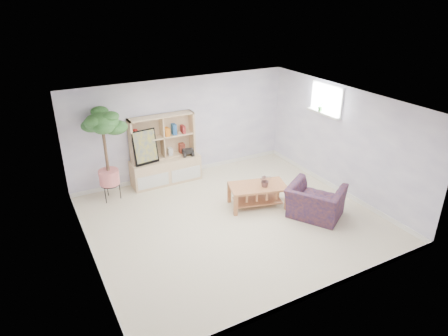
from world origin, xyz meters
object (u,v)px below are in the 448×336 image
coffee_table (257,196)px  armchair (315,200)px  storage_unit (165,150)px  floor_tree (106,156)px

coffee_table → armchair: (0.78, -0.92, 0.15)m
coffee_table → armchair: size_ratio=1.13×
storage_unit → floor_tree: floor_tree is taller
floor_tree → armchair: floor_tree is taller
storage_unit → armchair: size_ratio=1.56×
floor_tree → armchair: 4.43m
storage_unit → coffee_table: storage_unit is taller
floor_tree → armchair: (3.46, -2.69, -0.64)m
storage_unit → coffee_table: 2.45m
storage_unit → coffee_table: size_ratio=1.38×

